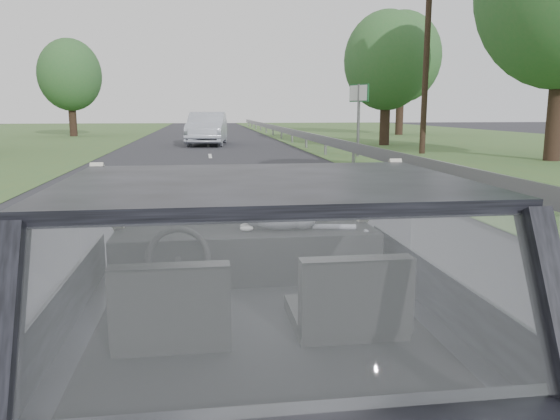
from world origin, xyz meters
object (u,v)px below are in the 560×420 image
object	(u,v)px
cat	(282,217)
highway_sign	(358,121)
other_car	(207,128)
subject_car	(257,310)
utility_pole	(426,63)

from	to	relation	value
cat	highway_sign	world-z (taller)	highway_sign
cat	other_car	xyz separation A→B (m)	(-0.24, 24.29, -0.27)
cat	subject_car	bearing A→B (deg)	-104.86
subject_car	highway_sign	size ratio (longest dim) A/B	1.52
cat	highway_sign	xyz separation A→B (m)	(5.21, 16.45, 0.24)
subject_car	cat	xyz separation A→B (m)	(0.21, 0.61, 0.36)
highway_sign	utility_pole	world-z (taller)	utility_pole
other_car	subject_car	bearing A→B (deg)	-84.23
cat	utility_pole	bearing A→B (deg)	69.51
other_car	cat	bearing A→B (deg)	-83.72
subject_car	utility_pole	world-z (taller)	utility_pole
subject_car	utility_pole	distance (m)	20.11
utility_pole	cat	bearing A→B (deg)	-114.97
utility_pole	highway_sign	bearing A→B (deg)	-160.75
cat	other_car	size ratio (longest dim) A/B	0.11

